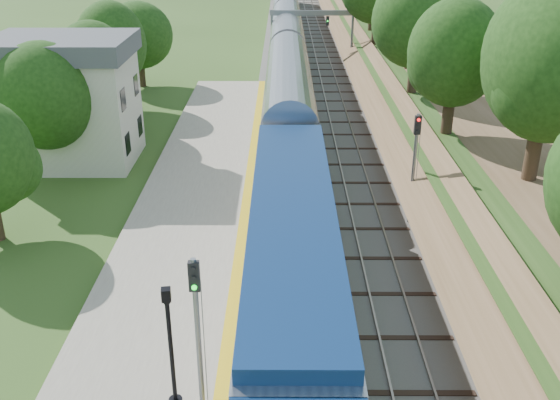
{
  "coord_description": "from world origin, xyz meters",
  "views": [
    {
      "loc": [
        -0.36,
        -8.29,
        14.71
      ],
      "look_at": [
        -0.5,
        17.69,
        2.8
      ],
      "focal_mm": 40.0,
      "sensor_mm": 36.0,
      "label": 1
    }
  ],
  "objects_px": {
    "train": "(287,47)",
    "signal_farside": "(415,158)",
    "signal_gantry": "(312,25)",
    "signal_platform": "(197,321)",
    "lamppost_far": "(172,356)",
    "station_building": "(67,100)"
  },
  "relations": [
    {
      "from": "train",
      "to": "signal_platform",
      "type": "distance_m",
      "value": 48.9
    },
    {
      "from": "signal_gantry",
      "to": "signal_farside",
      "type": "xyz_separation_m",
      "value": [
        3.73,
        -34.13,
        -1.14
      ]
    },
    {
      "from": "lamppost_far",
      "to": "signal_farside",
      "type": "relative_size",
      "value": 0.76
    },
    {
      "from": "train",
      "to": "signal_platform",
      "type": "relative_size",
      "value": 19.65
    },
    {
      "from": "station_building",
      "to": "signal_farside",
      "type": "height_order",
      "value": "station_building"
    },
    {
      "from": "station_building",
      "to": "lamppost_far",
      "type": "bearing_deg",
      "value": -65.95
    },
    {
      "from": "train",
      "to": "signal_farside",
      "type": "relative_size",
      "value": 18.55
    },
    {
      "from": "station_building",
      "to": "lamppost_far",
      "type": "distance_m",
      "value": 25.14
    },
    {
      "from": "signal_farside",
      "to": "signal_platform",
      "type": "bearing_deg",
      "value": -123.23
    },
    {
      "from": "station_building",
      "to": "signal_farside",
      "type": "bearing_deg",
      "value": -24.34
    },
    {
      "from": "signal_platform",
      "to": "station_building",
      "type": "bearing_deg",
      "value": 115.73
    },
    {
      "from": "train",
      "to": "signal_platform",
      "type": "xyz_separation_m",
      "value": [
        -2.9,
        -48.79,
        1.32
      ]
    },
    {
      "from": "signal_platform",
      "to": "signal_farside",
      "type": "bearing_deg",
      "value": 56.77
    },
    {
      "from": "signal_gantry",
      "to": "signal_platform",
      "type": "xyz_separation_m",
      "value": [
        -5.37,
        -48.02,
        -1.06
      ]
    },
    {
      "from": "station_building",
      "to": "signal_platform",
      "type": "bearing_deg",
      "value": -64.27
    },
    {
      "from": "lamppost_far",
      "to": "signal_farside",
      "type": "bearing_deg",
      "value": 54.07
    },
    {
      "from": "train",
      "to": "signal_farside",
      "type": "distance_m",
      "value": 35.47
    },
    {
      "from": "station_building",
      "to": "lamppost_far",
      "type": "xyz_separation_m",
      "value": [
        10.22,
        -22.9,
        -1.73
      ]
    },
    {
      "from": "station_building",
      "to": "train",
      "type": "height_order",
      "value": "station_building"
    },
    {
      "from": "station_building",
      "to": "train",
      "type": "xyz_separation_m",
      "value": [
        14.0,
        25.77,
        -1.65
      ]
    },
    {
      "from": "signal_gantry",
      "to": "lamppost_far",
      "type": "xyz_separation_m",
      "value": [
        -6.25,
        -47.9,
        -2.46
      ]
    },
    {
      "from": "signal_gantry",
      "to": "signal_farside",
      "type": "bearing_deg",
      "value": -83.76
    }
  ]
}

